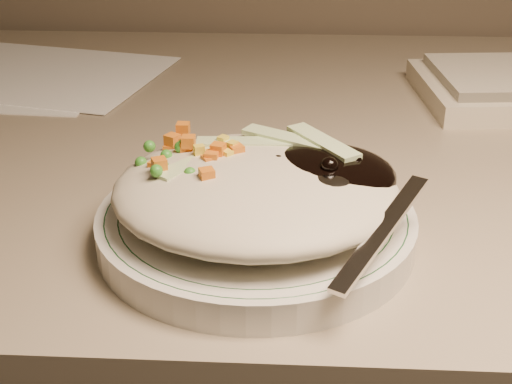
{
  "coord_description": "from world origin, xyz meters",
  "views": [
    {
      "loc": [
        -0.05,
        0.73,
        0.99
      ],
      "look_at": [
        -0.07,
        1.16,
        0.78
      ],
      "focal_mm": 50.0,
      "sensor_mm": 36.0,
      "label": 1
    }
  ],
  "objects": [
    {
      "name": "desk",
      "position": [
        0.0,
        1.38,
        0.54
      ],
      "size": [
        1.4,
        0.7,
        0.74
      ],
      "color": "gray",
      "rests_on": "ground"
    },
    {
      "name": "plate",
      "position": [
        -0.07,
        1.16,
        0.75
      ],
      "size": [
        0.22,
        0.22,
        0.02
      ],
      "primitive_type": "cylinder",
      "color": "silver",
      "rests_on": "desk"
    },
    {
      "name": "plate_rim",
      "position": [
        -0.07,
        1.16,
        0.76
      ],
      "size": [
        0.21,
        0.21,
        0.0
      ],
      "color": "#144723",
      "rests_on": "plate"
    },
    {
      "name": "meal",
      "position": [
        -0.07,
        1.16,
        0.78
      ],
      "size": [
        0.21,
        0.19,
        0.05
      ],
      "color": "#BEB59A",
      "rests_on": "plate"
    },
    {
      "name": "papers",
      "position": [
        -0.38,
        1.52,
        0.74
      ],
      "size": [
        0.37,
        0.28,
        0.0
      ],
      "color": "white",
      "rests_on": "desk"
    }
  ]
}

